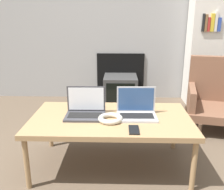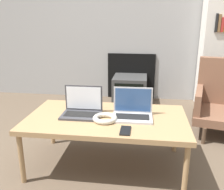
{
  "view_description": "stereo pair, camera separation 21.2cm",
  "coord_description": "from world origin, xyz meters",
  "px_view_note": "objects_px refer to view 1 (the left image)",
  "views": [
    {
      "loc": [
        0.06,
        -1.37,
        1.11
      ],
      "look_at": [
        0.0,
        0.66,
        0.49
      ],
      "focal_mm": 40.0,
      "sensor_mm": 36.0,
      "label": 1
    },
    {
      "loc": [
        0.27,
        -1.35,
        1.11
      ],
      "look_at": [
        0.0,
        0.66,
        0.49
      ],
      "focal_mm": 40.0,
      "sensor_mm": 36.0,
      "label": 2
    }
  ],
  "objects_px": {
    "laptop_left": "(85,109)",
    "phone": "(134,130)",
    "armchair": "(218,95)",
    "laptop_right": "(136,110)",
    "tv": "(120,90)",
    "headphones": "(111,119)"
  },
  "relations": [
    {
      "from": "laptop_left",
      "to": "phone",
      "type": "bearing_deg",
      "value": -36.37
    },
    {
      "from": "phone",
      "to": "armchair",
      "type": "height_order",
      "value": "armchair"
    },
    {
      "from": "laptop_right",
      "to": "phone",
      "type": "bearing_deg",
      "value": -98.12
    },
    {
      "from": "armchair",
      "to": "laptop_left",
      "type": "bearing_deg",
      "value": -135.3
    },
    {
      "from": "laptop_right",
      "to": "tv",
      "type": "xyz_separation_m",
      "value": [
        -0.11,
        1.51,
        -0.27
      ]
    },
    {
      "from": "headphones",
      "to": "armchair",
      "type": "bearing_deg",
      "value": 39.12
    },
    {
      "from": "laptop_right",
      "to": "phone",
      "type": "xyz_separation_m",
      "value": [
        -0.03,
        -0.25,
        -0.04
      ]
    },
    {
      "from": "laptop_left",
      "to": "armchair",
      "type": "xyz_separation_m",
      "value": [
        1.29,
        0.8,
        -0.12
      ]
    },
    {
      "from": "laptop_right",
      "to": "phone",
      "type": "distance_m",
      "value": 0.26
    },
    {
      "from": "headphones",
      "to": "armchair",
      "type": "height_order",
      "value": "armchair"
    },
    {
      "from": "phone",
      "to": "tv",
      "type": "height_order",
      "value": "phone"
    },
    {
      "from": "phone",
      "to": "laptop_left",
      "type": "bearing_deg",
      "value": 144.12
    },
    {
      "from": "laptop_left",
      "to": "tv",
      "type": "distance_m",
      "value": 1.56
    },
    {
      "from": "laptop_left",
      "to": "tv",
      "type": "bearing_deg",
      "value": 79.43
    },
    {
      "from": "phone",
      "to": "tv",
      "type": "distance_m",
      "value": 1.78
    },
    {
      "from": "laptop_left",
      "to": "tv",
      "type": "relative_size",
      "value": 0.63
    },
    {
      "from": "laptop_left",
      "to": "laptop_right",
      "type": "xyz_separation_m",
      "value": [
        0.38,
        -0.0,
        0.0
      ]
    },
    {
      "from": "headphones",
      "to": "tv",
      "type": "xyz_separation_m",
      "value": [
        0.08,
        1.61,
        -0.24
      ]
    },
    {
      "from": "headphones",
      "to": "phone",
      "type": "height_order",
      "value": "headphones"
    },
    {
      "from": "phone",
      "to": "armchair",
      "type": "distance_m",
      "value": 1.41
    },
    {
      "from": "laptop_right",
      "to": "headphones",
      "type": "xyz_separation_m",
      "value": [
        -0.19,
        -0.1,
        -0.03
      ]
    },
    {
      "from": "laptop_left",
      "to": "headphones",
      "type": "height_order",
      "value": "laptop_left"
    }
  ]
}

